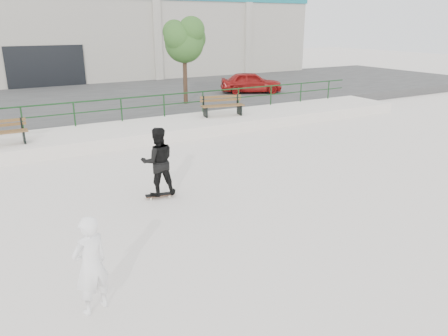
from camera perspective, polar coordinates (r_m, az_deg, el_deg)
ground at (r=10.11m, az=0.15°, el=-8.69°), size 120.00×120.00×0.00m
ledge at (r=18.40m, az=-14.85°, el=4.10°), size 30.00×3.00×0.50m
parking_strip at (r=26.55m, az=-19.86°, el=7.89°), size 60.00×14.00×0.50m
railing at (r=19.43m, az=-16.13°, el=7.73°), size 28.00×0.06×1.03m
commercial_building at (r=40.04m, az=-24.50°, el=16.82°), size 44.20×16.33×8.00m
bench_right at (r=20.44m, az=-0.25°, el=8.13°), size 2.07×0.96×0.92m
tree at (r=23.50m, az=-5.18°, el=16.47°), size 2.50×2.22×4.45m
red_car at (r=27.37m, az=3.57°, el=11.11°), size 4.04×2.95×1.28m
skateboard at (r=12.26m, az=-8.41°, el=-3.49°), size 0.80×0.34×0.09m
standing_skater at (r=11.94m, az=-8.62°, el=0.83°), size 1.04×0.88×1.90m
seated_skater at (r=7.59m, az=-17.02°, el=-12.04°), size 0.73×0.61×1.73m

